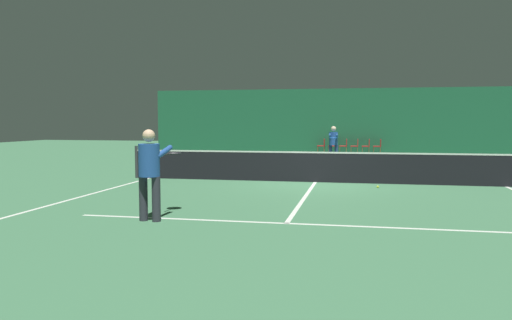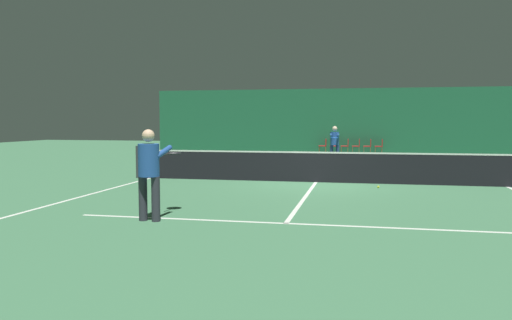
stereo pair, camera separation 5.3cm
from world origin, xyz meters
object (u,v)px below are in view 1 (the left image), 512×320
at_px(courtside_chair_5, 378,145).
at_px(courtside_chair_2, 344,145).
at_px(player_near, 150,168).
at_px(courtside_chair_4, 367,145).
at_px(tennis_ball, 378,187).
at_px(player_far, 333,142).
at_px(courtside_chair_0, 322,145).
at_px(tennis_net, 315,166).
at_px(courtside_chair_3, 356,145).
at_px(courtside_chair_1, 333,145).

bearing_deg(courtside_chair_5, courtside_chair_2, -90.00).
xyz_separation_m(player_near, courtside_chair_4, (4.38, 21.36, -0.52)).
distance_m(courtside_chair_4, tennis_ball, 15.71).
xyz_separation_m(player_far, courtside_chair_5, (2.27, 7.51, -0.49)).
height_order(courtside_chair_0, courtside_chair_5, same).
xyz_separation_m(player_far, courtside_chair_0, (-1.01, 7.51, -0.49)).
bearing_deg(courtside_chair_0, courtside_chair_4, 90.00).
xyz_separation_m(tennis_net, courtside_chair_2, (0.51, 14.71, -0.03)).
bearing_deg(courtside_chair_3, tennis_ball, 2.50).
bearing_deg(tennis_ball, player_near, -127.91).
height_order(player_near, courtside_chair_3, player_near).
distance_m(courtside_chair_2, tennis_ball, 15.76).
height_order(courtside_chair_1, courtside_chair_4, same).
distance_m(player_far, courtside_chair_2, 7.53).
height_order(player_near, courtside_chair_1, player_near).
distance_m(courtside_chair_2, courtside_chair_4, 1.31).
bearing_deg(courtside_chair_0, player_near, -4.70).
height_order(player_far, courtside_chair_5, player_far).
relative_size(courtside_chair_2, courtside_chair_4, 1.00).
distance_m(player_far, courtside_chair_1, 7.54).
relative_size(courtside_chair_0, courtside_chair_5, 1.00).
relative_size(courtside_chair_1, courtside_chair_2, 1.00).
distance_m(player_near, player_far, 14.12).
height_order(courtside_chair_3, tennis_ball, courtside_chair_3).
xyz_separation_m(courtside_chair_2, courtside_chair_5, (1.97, 0.00, 0.00)).
height_order(player_near, tennis_ball, player_near).
distance_m(player_near, courtside_chair_1, 21.50).
height_order(player_far, courtside_chair_0, player_far).
bearing_deg(courtside_chair_2, player_near, -8.17).
bearing_deg(player_far, courtside_chair_1, -179.37).
distance_m(tennis_net, courtside_chair_0, 14.73).
distance_m(courtside_chair_0, courtside_chair_2, 1.31).
height_order(tennis_net, courtside_chair_3, tennis_net).
bearing_deg(courtside_chair_1, courtside_chair_2, 90.00).
bearing_deg(tennis_ball, courtside_chair_1, 97.25).
bearing_deg(courtside_chair_4, courtside_chair_0, -90.00).
bearing_deg(tennis_net, player_near, -111.05).
bearing_deg(courtside_chair_2, courtside_chair_5, 90.00).
height_order(player_near, courtside_chair_4, player_near).
relative_size(player_near, courtside_chair_4, 2.07).
bearing_deg(courtside_chair_0, courtside_chair_5, 90.00).
xyz_separation_m(courtside_chair_0, courtside_chair_2, (1.31, 0.00, 0.00)).
bearing_deg(courtside_chair_4, player_far, -12.12).
bearing_deg(player_far, tennis_ball, 9.29).
xyz_separation_m(player_near, courtside_chair_5, (5.03, 21.36, -0.52)).
bearing_deg(player_near, courtside_chair_0, 0.87).
relative_size(player_near, courtside_chair_5, 2.07).
bearing_deg(tennis_ball, courtside_chair_2, 94.88).
relative_size(courtside_chair_0, courtside_chair_3, 1.00).
distance_m(player_near, courtside_chair_0, 21.44).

